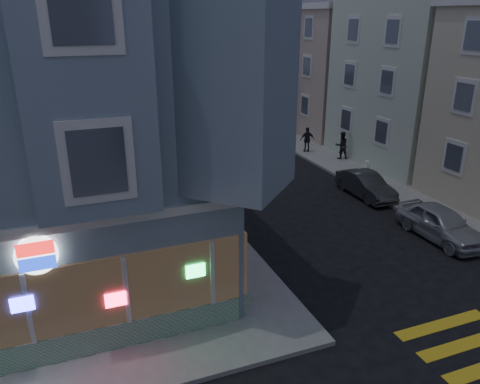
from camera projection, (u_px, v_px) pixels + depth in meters
sidewalk_ne at (407, 128)px, 38.29m from camera, size 24.00×42.00×0.15m
row_house_b at (449, 73)px, 29.12m from camera, size 12.00×8.60×10.50m
row_house_c at (362, 70)px, 37.23m from camera, size 12.00×8.60×9.00m
row_house_d at (308, 52)px, 44.80m from camera, size 12.00×8.60×10.50m
utility_pole at (283, 74)px, 33.76m from camera, size 2.20×0.30×9.00m
street_tree_near at (253, 76)px, 39.36m from camera, size 3.00×3.00×5.30m
street_tree_far at (222, 67)px, 46.34m from camera, size 3.00×3.00×5.30m
pedestrian_a at (342, 145)px, 29.67m from camera, size 0.93×0.78×1.74m
pedestrian_b at (307, 140)px, 31.20m from camera, size 1.02×0.57×1.65m
parked_car_a at (441, 223)px, 19.35m from camera, size 1.67×4.10×1.39m
parked_car_b at (366, 185)px, 23.90m from camera, size 1.34×3.80×1.25m
parked_car_c at (245, 137)px, 33.09m from camera, size 1.98×4.64×1.33m
parked_car_d at (230, 122)px, 37.88m from camera, size 2.57×4.81×1.29m
traffic_signal at (214, 218)px, 13.75m from camera, size 0.52×0.50×4.47m
fire_hydrant at (367, 166)px, 27.27m from camera, size 0.41×0.24×0.72m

